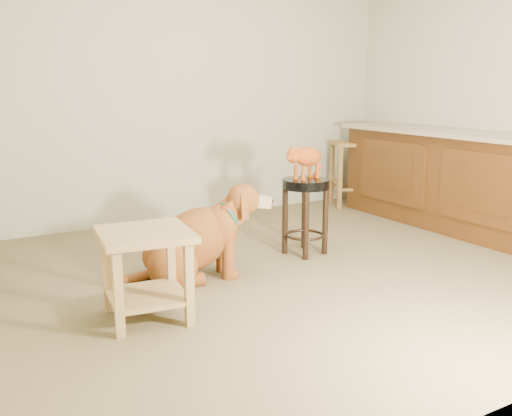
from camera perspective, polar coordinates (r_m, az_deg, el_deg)
floor at (r=4.38m, az=4.91°, el=-5.99°), size 4.50×4.00×0.01m
room_shell at (r=4.17m, az=5.36°, el=16.46°), size 4.54×4.04×2.62m
cabinet_run at (r=5.78m, az=19.29°, el=2.36°), size 0.70×2.56×0.94m
padded_stool at (r=4.63m, az=4.97°, el=0.69°), size 0.38×0.38×0.62m
wood_stool at (r=6.55m, az=9.32°, el=3.49°), size 0.51×0.51×0.73m
side_table at (r=3.42m, az=-10.95°, el=-5.25°), size 0.58×0.58×0.54m
golden_retriever at (r=4.09m, az=-6.17°, el=-3.43°), size 1.10×0.61×0.72m
tabby_kitten at (r=4.56m, az=4.94°, el=5.00°), size 0.48×0.27×0.32m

